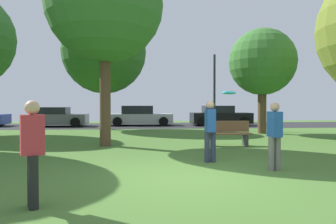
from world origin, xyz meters
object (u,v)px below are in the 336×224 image
(birch_tree_lone, at_px, (104,52))
(oak_tree_center, at_px, (105,4))
(person_bystander, at_px, (275,133))
(street_lamp_post, at_px, (214,92))
(parked_car_grey, at_px, (56,117))
(parked_car_silver, at_px, (140,116))
(park_bench, at_px, (229,133))
(frisbee_disc, at_px, (229,93))
(person_catcher, at_px, (33,149))
(parked_car_black, at_px, (220,116))
(person_walking, at_px, (210,129))
(oak_tree_right, at_px, (262,62))

(birch_tree_lone, bearing_deg, oak_tree_center, -83.75)
(person_bystander, height_order, street_lamp_post, street_lamp_post)
(parked_car_grey, xyz_separation_m, street_lamp_post, (10.19, -3.52, 1.64))
(parked_car_silver, bearing_deg, birch_tree_lone, -121.71)
(person_bystander, bearing_deg, street_lamp_post, -14.41)
(parked_car_silver, xyz_separation_m, park_bench, (3.19, -11.49, -0.18))
(frisbee_disc, bearing_deg, person_bystander, 28.58)
(person_catcher, bearing_deg, parked_car_black, 43.27)
(person_walking, bearing_deg, birch_tree_lone, 16.19)
(oak_tree_right, relative_size, parked_car_black, 1.29)
(person_walking, xyz_separation_m, parked_car_black, (3.97, 14.12, -0.23))
(person_catcher, distance_m, park_bench, 8.07)
(person_bystander, height_order, person_walking, person_walking)
(person_catcher, bearing_deg, park_bench, 29.52)
(person_walking, xyz_separation_m, frisbee_disc, (-0.04, -1.86, 0.87))
(oak_tree_center, bearing_deg, parked_car_grey, 112.86)
(oak_tree_right, distance_m, person_walking, 9.41)
(frisbee_disc, distance_m, street_lamp_post, 12.70)
(person_catcher, distance_m, person_walking, 4.76)
(person_bystander, xyz_separation_m, street_lamp_post, (1.45, 11.70, 1.40))
(parked_car_grey, bearing_deg, frisbee_disc, -64.90)
(birch_tree_lone, bearing_deg, frisbee_disc, -73.50)
(oak_tree_right, distance_m, street_lamp_post, 3.64)
(oak_tree_center, xyz_separation_m, parked_car_silver, (1.29, 11.07, -4.47))
(parked_car_grey, bearing_deg, person_bystander, -60.17)
(frisbee_disc, distance_m, parked_car_grey, 17.62)
(street_lamp_post, bearing_deg, person_bystander, -97.08)
(birch_tree_lone, height_order, parked_car_black, birch_tree_lone)
(person_catcher, distance_m, street_lamp_post, 15.22)
(person_walking, bearing_deg, park_bench, -27.31)
(person_walking, height_order, frisbee_disc, frisbee_disc)
(oak_tree_right, bearing_deg, parked_car_silver, 132.59)
(oak_tree_right, height_order, parked_car_grey, oak_tree_right)
(oak_tree_center, xyz_separation_m, person_walking, (3.07, -3.54, -4.24))
(oak_tree_center, xyz_separation_m, park_bench, (4.48, -0.42, -4.65))
(parked_car_grey, bearing_deg, birch_tree_lone, -38.77)
(birch_tree_lone, distance_m, person_catcher, 15.01)
(person_catcher, bearing_deg, person_bystander, 1.34)
(frisbee_disc, relative_size, parked_car_silver, 0.08)
(person_bystander, bearing_deg, park_bench, -9.75)
(oak_tree_center, bearing_deg, parked_car_black, 56.36)
(person_catcher, xyz_separation_m, parked_car_grey, (-4.11, 17.40, -0.25))
(park_bench, bearing_deg, street_lamp_post, -99.74)
(oak_tree_right, xyz_separation_m, parked_car_grey, (-12.03, 6.31, -3.07))
(parked_car_grey, xyz_separation_m, parked_car_silver, (5.73, 0.55, 0.03))
(birch_tree_lone, distance_m, street_lamp_post, 7.04)
(person_walking, height_order, parked_car_silver, person_walking)
(person_catcher, relative_size, parked_car_black, 0.37)
(person_catcher, bearing_deg, oak_tree_right, 30.62)
(birch_tree_lone, xyz_separation_m, person_bystander, (5.13, -12.34, -3.80))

